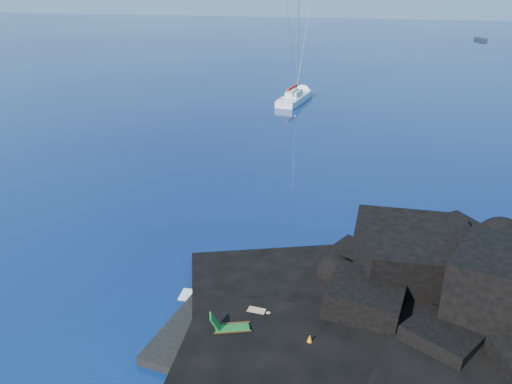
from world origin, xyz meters
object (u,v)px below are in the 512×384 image
Objects in this scene: sailboat at (295,102)px; distant_boat_a at (481,40)px; sunbather at (257,312)px; marker_cone at (310,341)px; deck_chair at (232,323)px.

sailboat is 2.46× the size of distant_boat_a.
sunbather is at bearing -74.79° from sailboat.
deck_chair is at bearing -179.45° from marker_cone.
distant_boat_a is at bearing 74.92° from sailboat.
deck_chair is at bearing -111.08° from sunbather.
sailboat is at bearing 101.92° from sunbather.
sailboat is at bearing 101.70° from marker_cone.
marker_cone is (3.10, 0.03, -0.23)m from deck_chair.
distant_boat_a is at bearing 81.59° from sunbather.
marker_cone is (2.47, -1.37, 0.10)m from sunbather.
sailboat reaches higher than marker_cone.
deck_chair is 126.50m from distant_boat_a.
sailboat is 7.42× the size of deck_chair.
marker_cone reaches higher than distant_boat_a.
sunbather is 3.34× the size of marker_cone.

